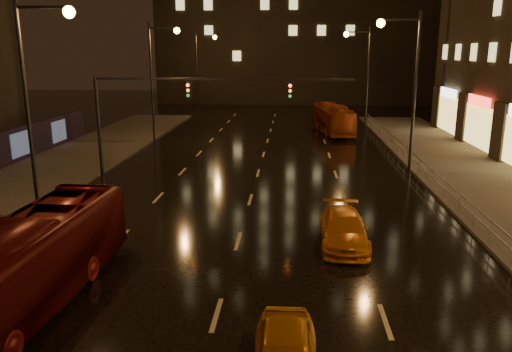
{
  "coord_description": "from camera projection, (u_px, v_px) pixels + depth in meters",
  "views": [
    {
      "loc": [
        2.18,
        -9.39,
        7.71
      ],
      "look_at": [
        0.66,
        11.27,
        2.5
      ],
      "focal_mm": 35.0,
      "sensor_mm": 36.0,
      "label": 1
    }
  ],
  "objects": [
    {
      "name": "bus_red",
      "position": [
        26.0,
        265.0,
        15.07
      ],
      "size": [
        2.81,
        10.34,
        2.86
      ],
      "primitive_type": "imported",
      "rotation": [
        0.0,
        0.0,
        -0.04
      ],
      "color": "#590C0C",
      "rests_on": "ground"
    },
    {
      "name": "traffic_signal",
      "position": [
        171.0,
        102.0,
        29.66
      ],
      "size": [
        15.31,
        0.32,
        6.2
      ],
      "color": "black",
      "rests_on": "ground"
    },
    {
      "name": "taxi_far",
      "position": [
        343.0,
        229.0,
        20.31
      ],
      "size": [
        1.91,
        4.57,
        1.32
      ],
      "primitive_type": "imported",
      "rotation": [
        0.0,
        0.0,
        -0.01
      ],
      "color": "orange",
      "rests_on": "ground"
    },
    {
      "name": "railing_right",
      "position": [
        437.0,
        178.0,
        27.58
      ],
      "size": [
        0.05,
        56.0,
        1.0
      ],
      "color": "#99999E",
      "rests_on": "sidewalk_right"
    },
    {
      "name": "bus_curb",
      "position": [
        332.0,
        119.0,
        47.94
      ],
      "size": [
        3.58,
        9.89,
        2.69
      ],
      "primitive_type": "imported",
      "rotation": [
        0.0,
        0.0,
        0.14
      ],
      "color": "#93350E",
      "rests_on": "ground"
    },
    {
      "name": "ground",
      "position": [
        256.0,
        181.0,
        30.46
      ],
      "size": [
        140.0,
        140.0,
        0.0
      ],
      "primitive_type": "plane",
      "color": "black",
      "rests_on": "ground"
    }
  ]
}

